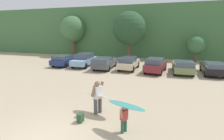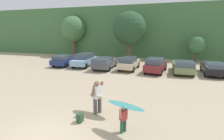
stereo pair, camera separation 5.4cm
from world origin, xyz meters
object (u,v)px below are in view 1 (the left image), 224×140
at_px(parked_car_black, 212,68).
at_px(backpack_dropped, 80,118).
at_px(parked_car_dark_gray, 104,63).
at_px(parked_car_champagne, 129,63).
at_px(parked_car_navy, 64,60).
at_px(surfboard_cream, 100,96).
at_px(surfboard_teal, 126,105).
at_px(parked_car_maroon, 155,65).
at_px(parked_car_sky_blue, 84,59).
at_px(person_child, 124,117).
at_px(person_adult, 98,95).
at_px(parked_car_olive_green, 183,66).

relative_size(parked_car_black, backpack_dropped, 9.75).
height_order(parked_car_dark_gray, parked_car_champagne, parked_car_champagne).
height_order(parked_car_champagne, parked_car_black, parked_car_champagne).
relative_size(parked_car_navy, surfboard_cream, 1.84).
bearing_deg(parked_car_navy, surfboard_teal, -139.08).
distance_m(parked_car_champagne, parked_car_maroon, 3.09).
bearing_deg(parked_car_sky_blue, parked_car_navy, 99.19).
height_order(parked_car_dark_gray, person_child, parked_car_dark_gray).
height_order(parked_car_navy, person_child, parked_car_navy).
height_order(parked_car_champagne, surfboard_cream, parked_car_champagne).
distance_m(person_adult, person_child, 2.28).
distance_m(parked_car_navy, surfboard_cream, 14.70).
bearing_deg(parked_car_champagne, parked_car_maroon, -98.48).
bearing_deg(parked_car_navy, backpack_dropped, -145.17).
height_order(parked_car_dark_gray, person_adult, person_adult).
relative_size(parked_car_dark_gray, backpack_dropped, 10.76).
xyz_separation_m(parked_car_navy, surfboard_cream, (9.42, -11.29, 0.21)).
height_order(parked_car_navy, person_adult, person_adult).
xyz_separation_m(parked_car_olive_green, surfboard_cream, (-4.87, -11.51, 0.23)).
bearing_deg(surfboard_teal, backpack_dropped, 16.85).
bearing_deg(backpack_dropped, parked_car_dark_gray, 104.88).
bearing_deg(parked_car_olive_green, parked_car_navy, 89.16).
xyz_separation_m(parked_car_sky_blue, person_adult, (6.73, -11.92, 0.14)).
height_order(parked_car_navy, parked_car_dark_gray, parked_car_navy).
bearing_deg(person_adult, parked_car_sky_blue, -34.37).
bearing_deg(surfboard_cream, parked_car_champagne, -71.35).
relative_size(parked_car_sky_blue, parked_car_olive_green, 1.02).
distance_m(surfboard_teal, backpack_dropped, 2.51).
bearing_deg(parked_car_black, parked_car_sky_blue, 90.07).
height_order(parked_car_champagne, person_child, parked_car_champagne).
bearing_deg(parked_car_maroon, surfboard_teal, -174.44).
relative_size(parked_car_maroon, parked_car_black, 1.01).
height_order(parked_car_black, backpack_dropped, parked_car_black).
height_order(person_child, surfboard_cream, person_child).
bearing_deg(surfboard_cream, parked_car_sky_blue, -46.27).
xyz_separation_m(parked_car_navy, parked_car_maroon, (11.48, -0.29, 0.08)).
height_order(parked_car_navy, parked_car_sky_blue, parked_car_sky_blue).
bearing_deg(parked_car_navy, parked_car_champagne, -88.87).
xyz_separation_m(parked_car_maroon, parked_car_black, (5.61, 0.69, -0.11)).
xyz_separation_m(parked_car_black, surfboard_cream, (-7.67, -11.69, 0.24)).
bearing_deg(parked_car_navy, parked_car_maroon, -91.93).
bearing_deg(surfboard_teal, parked_car_maroon, -71.00).
bearing_deg(parked_car_olive_green, person_child, 164.45).
xyz_separation_m(person_child, surfboard_cream, (-1.68, 1.43, 0.28)).
relative_size(parked_car_champagne, backpack_dropped, 9.84).
xyz_separation_m(parked_car_olive_green, person_adult, (-4.98, -11.57, 0.28)).
distance_m(parked_car_olive_green, backpack_dropped, 13.84).
height_order(parked_car_dark_gray, parked_car_maroon, parked_car_maroon).
distance_m(parked_car_navy, surfboard_teal, 16.88).
bearing_deg(parked_car_dark_gray, parked_car_black, -89.87).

